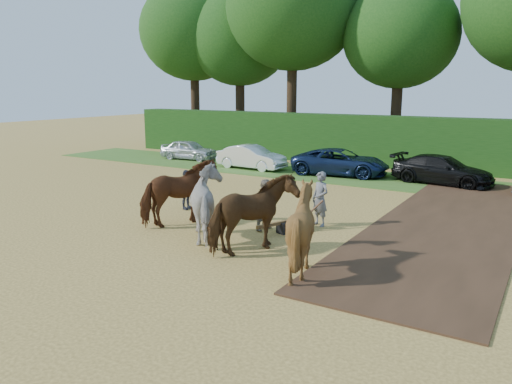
{
  "coord_description": "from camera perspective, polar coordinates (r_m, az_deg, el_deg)",
  "views": [
    {
      "loc": [
        4.46,
        -10.82,
        4.65
      ],
      "look_at": [
        -3.59,
        2.38,
        1.4
      ],
      "focal_mm": 35.0,
      "sensor_mm": 36.0,
      "label": 1
    }
  ],
  "objects": [
    {
      "name": "spectator_near",
      "position": [
        16.46,
        1.21,
        -1.47
      ],
      "size": [
        0.71,
        0.88,
        1.71
      ],
      "primitive_type": "imported",
      "rotation": [
        0.0,
        0.0,
        1.49
      ],
      "color": "tan",
      "rests_on": "ground"
    },
    {
      "name": "treeline",
      "position": [
        33.36,
        21.66,
        18.53
      ],
      "size": [
        48.7,
        10.6,
        14.21
      ],
      "color": "#382616",
      "rests_on": "ground"
    },
    {
      "name": "grass_verge",
      "position": [
        25.64,
        20.83,
        0.68
      ],
      "size": [
        50.0,
        5.0,
        0.03
      ],
      "primitive_type": "cube",
      "color": "#38601E",
      "rests_on": "ground"
    },
    {
      "name": "spectator_far",
      "position": [
        19.46,
        -8.02,
        0.27
      ],
      "size": [
        0.5,
        0.95,
        1.55
      ],
      "primitive_type": "imported",
      "rotation": [
        0.0,
        0.0,
        1.43
      ],
      "color": "#292C37",
      "rests_on": "ground"
    },
    {
      "name": "hedgerow",
      "position": [
        29.82,
        22.69,
        4.9
      ],
      "size": [
        46.0,
        1.6,
        3.0
      ],
      "primitive_type": "cube",
      "color": "#14380F",
      "rests_on": "ground"
    },
    {
      "name": "ground",
      "position": [
        12.59,
        8.47,
        -9.94
      ],
      "size": [
        120.0,
        120.0,
        0.0
      ],
      "primitive_type": "plane",
      "color": "gold",
      "rests_on": "ground"
    },
    {
      "name": "earth_strip",
      "position": [
        18.64,
        21.27,
        -3.32
      ],
      "size": [
        4.5,
        17.0,
        0.05
      ],
      "primitive_type": "cube",
      "color": "#472D1C",
      "rests_on": "ground"
    },
    {
      "name": "parked_cars",
      "position": [
        25.47,
        23.46,
        1.97
      ],
      "size": [
        36.12,
        3.15,
        1.44
      ],
      "color": "silver",
      "rests_on": "ground"
    },
    {
      "name": "plough_team",
      "position": [
        14.87,
        -2.49,
        -1.9
      ],
      "size": [
        7.8,
        5.83,
        2.24
      ],
      "color": "#5E3017",
      "rests_on": "ground"
    }
  ]
}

